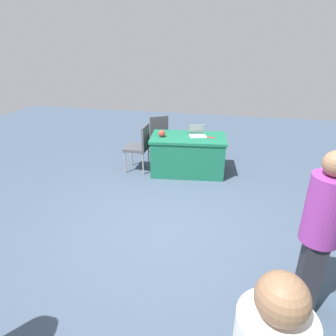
% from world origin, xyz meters
% --- Properties ---
extents(ground_plane, '(14.40, 14.40, 0.00)m').
position_xyz_m(ground_plane, '(0.00, 0.00, 0.00)').
color(ground_plane, '#3D4C60').
extents(table_foreground, '(1.56, 1.00, 0.76)m').
position_xyz_m(table_foreground, '(-0.01, -2.13, 0.38)').
color(table_foreground, '#196647').
rests_on(table_foreground, ground).
extents(chair_tucked_left, '(0.45, 0.45, 0.96)m').
position_xyz_m(chair_tucked_left, '(0.96, -2.02, 0.55)').
color(chair_tucked_left, '#9E9993').
rests_on(chair_tucked_left, ground).
extents(chair_tucked_right, '(0.60, 0.60, 0.96)m').
position_xyz_m(chair_tucked_right, '(0.80, -2.89, 0.56)').
color(chair_tucked_right, '#9E9993').
rests_on(chair_tucked_right, ground).
extents(person_attendee_standing, '(0.37, 0.37, 1.70)m').
position_xyz_m(person_attendee_standing, '(-1.66, 0.89, 0.95)').
color(person_attendee_standing, '#26262D').
rests_on(person_attendee_standing, ground).
extents(laptop_silver, '(0.39, 0.37, 0.21)m').
position_xyz_m(laptop_silver, '(-0.18, -2.22, 0.80)').
color(laptop_silver, silver).
rests_on(laptop_silver, table_foreground).
extents(yarn_ball, '(0.13, 0.13, 0.13)m').
position_xyz_m(yarn_ball, '(0.50, -2.01, 0.83)').
color(yarn_ball, '#B2382D').
rests_on(yarn_ball, table_foreground).
extents(scissors_red, '(0.18, 0.10, 0.01)m').
position_xyz_m(scissors_red, '(-0.44, -2.15, 0.76)').
color(scissors_red, red).
rests_on(scissors_red, table_foreground).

